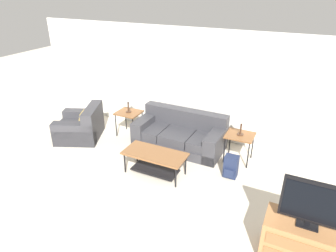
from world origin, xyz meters
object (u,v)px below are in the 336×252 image
Objects in this scene: television at (313,203)px; side_table_left at (129,114)px; couch at (180,135)px; side_table_right at (240,137)px; coffee_table at (155,158)px; table_lamp_right at (242,116)px; armchair at (81,127)px; table_lamp_left at (128,96)px; tv_console at (302,242)px; backpack at (231,167)px.

side_table_left is at bearing 152.30° from television.
couch is 3.32× the size of side_table_right.
coffee_table is 2.30× the size of table_lamp_right.
armchair is 2.48× the size of table_lamp_right.
couch is 1.40m from side_table_right.
table_lamp_right is (2.74, 0.00, 0.00)m from table_lamp_left.
tv_console reaches higher than side_table_right.
couch is 3.32× the size of side_table_left.
side_table_right is 2.78m from table_lamp_left.
tv_console is at bearing -57.14° from side_table_right.
tv_console is at bearing -19.15° from coffee_table.
side_table_right is 1.14× the size of table_lamp_left.
table_lamp_right is at bearing -0.00° from side_table_left.
side_table_left is at bearing 180.00° from table_lamp_right.
coffee_table is 1.62× the size of television.
television is at bearing -16.71° from armchair.
coffee_table is 3.01m from television.
couch is at bearing 0.52° from table_lamp_left.
armchair is 1.08× the size of coffee_table.
television reaches higher than coffee_table.
coffee_table is at bearing -158.25° from backpack.
couch is 1.56m from table_lamp_right.
tv_console is (1.41, -2.18, -0.24)m from side_table_right.
table_lamp_left is 0.52× the size of tv_console.
side_table_right is at bearing 9.69° from armchair.
side_table_right is 2.63m from television.
table_lamp_left is 1.18× the size of backpack.
couch reaches higher than side_table_right.
couch is 3.78× the size of table_lamp_right.
table_lamp_right is at bearing -0.52° from couch.
armchair is 1.39m from table_lamp_left.
armchair is 2.18× the size of side_table_right.
side_table_right is 1.34× the size of backpack.
side_table_left is 1.34× the size of backpack.
couch is 1.40m from side_table_left.
side_table_right reaches higher than coffee_table.
table_lamp_right is at bearing 41.66° from coffee_table.
table_lamp_left and table_lamp_right have the same top height.
armchair is 5.36m from tv_console.
television is 1.68× the size of backpack.
table_lamp_right is at bearing 122.86° from tv_console.
table_lamp_left is 1.00× the size of table_lamp_right.
side_table_right is 1.14× the size of table_lamp_right.
armchair is 2.18× the size of side_table_left.
armchair is 5.41m from television.
table_lamp_left is at bearing 152.30° from television.
backpack is (2.76, -0.66, -0.33)m from side_table_left.
couch is 1.64× the size of coffee_table.
coffee_table is at bearing 160.85° from tv_console.
table_lamp_left reaches higher than side_table_left.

